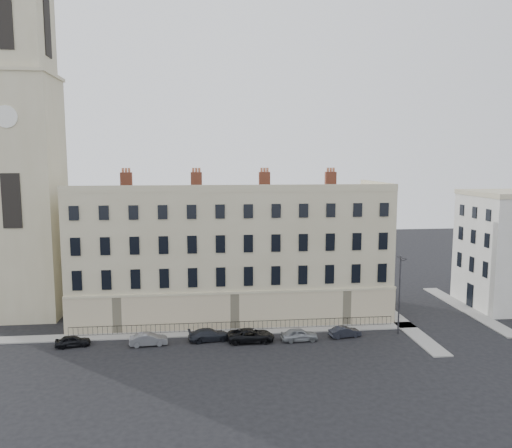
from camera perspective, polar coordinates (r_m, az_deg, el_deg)
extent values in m
plane|color=black|center=(51.05, 4.97, -13.84)|extent=(160.00, 160.00, 0.00)
cube|color=#B7AD88|center=(59.77, -2.86, -3.19)|extent=(36.00, 12.00, 15.00)
cube|color=#C4B893|center=(55.20, -2.44, -9.97)|extent=(36.10, 0.18, 4.00)
cube|color=#C4B893|center=(64.61, 13.54, -7.59)|extent=(0.18, 12.10, 4.00)
cube|color=#B7AD88|center=(53.00, -2.54, 4.07)|extent=(36.00, 0.35, 0.80)
cube|color=#B7AD88|center=(62.47, 13.71, 4.37)|extent=(0.35, 12.00, 0.80)
cube|color=brown|center=(59.33, -14.60, 4.77)|extent=(1.30, 0.70, 2.00)
cube|color=brown|center=(58.71, -6.83, 4.93)|extent=(1.30, 0.70, 2.00)
cube|color=brown|center=(59.17, 0.97, 5.00)|extent=(1.30, 0.70, 2.00)
cube|color=brown|center=(60.70, 8.51, 4.98)|extent=(1.30, 0.70, 2.00)
cube|color=#B7AD88|center=(64.20, -24.95, 2.71)|extent=(8.00, 8.00, 28.00)
cube|color=#B7AD88|center=(65.67, -25.90, 19.46)|extent=(7.04, 7.04, 10.00)
cube|color=black|center=(62.51, -27.09, 20.53)|extent=(2.20, 0.14, 7.00)
cylinder|color=white|center=(60.38, -26.67, 10.92)|extent=(2.40, 0.14, 2.40)
cube|color=silver|center=(70.23, 27.07, -2.83)|extent=(10.00, 10.00, 14.00)
cube|color=gray|center=(54.84, -6.63, -12.27)|extent=(48.00, 2.00, 0.12)
cube|color=gray|center=(61.88, 15.57, -10.19)|extent=(2.00, 24.00, 0.12)
cube|color=gray|center=(67.83, 22.90, -8.95)|extent=(2.00, 20.00, 0.12)
cube|color=black|center=(55.01, -2.40, -11.11)|extent=(35.00, 0.04, 0.04)
cube|color=black|center=(55.30, -2.39, -11.99)|extent=(35.00, 0.04, 0.04)
imported|color=black|center=(54.00, -20.20, -12.44)|extent=(3.53, 1.90, 1.14)
imported|color=slate|center=(52.24, -12.18, -12.76)|extent=(3.86, 1.62, 1.24)
imported|color=black|center=(52.57, -5.37, -12.49)|extent=(4.48, 2.33, 1.24)
imported|color=black|center=(52.05, -0.57, -12.61)|extent=(4.80, 2.25, 1.33)
imported|color=gray|center=(52.49, 4.97, -12.49)|extent=(3.88, 1.75, 1.29)
imported|color=black|center=(54.15, 10.12, -12.04)|extent=(3.52, 1.72, 1.11)
cylinder|color=#343439|center=(55.41, 16.07, -7.79)|extent=(0.17, 0.17, 8.47)
cylinder|color=#343439|center=(53.77, 16.32, -3.74)|extent=(0.52, 1.56, 0.11)
cube|color=#343439|center=(53.06, 16.42, -3.95)|extent=(0.32, 0.56, 0.13)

